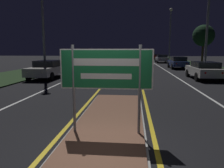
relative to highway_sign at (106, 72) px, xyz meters
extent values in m
plane|color=black|center=(0.00, -0.82, -1.65)|extent=(160.00, 160.00, 0.00)
cube|color=#999993|center=(0.00, 0.00, -1.62)|extent=(2.04, 9.50, 0.05)
cube|color=brown|center=(0.00, 0.00, -1.60)|extent=(1.92, 9.38, 0.10)
cube|color=#1E3319|center=(-9.50, 19.18, -1.61)|extent=(5.00, 100.00, 0.08)
cube|color=#1E3319|center=(9.50, 19.18, -1.61)|extent=(5.00, 100.00, 0.08)
cube|color=gold|center=(-1.21, 24.18, -1.64)|extent=(0.12, 70.00, 0.01)
cube|color=gold|center=(1.21, 24.18, -1.64)|extent=(0.12, 70.00, 0.01)
cube|color=silver|center=(-4.20, 24.18, -1.64)|extent=(0.12, 70.00, 0.01)
cube|color=silver|center=(4.20, 24.18, -1.64)|extent=(0.12, 70.00, 0.01)
cube|color=silver|center=(-7.20, 24.18, -1.64)|extent=(0.10, 70.00, 0.01)
cube|color=silver|center=(7.20, 24.18, -1.64)|extent=(0.10, 70.00, 0.01)
cylinder|color=gray|center=(-0.83, 0.00, -0.44)|extent=(0.07, 0.07, 2.22)
cylinder|color=gray|center=(0.83, 0.00, -0.44)|extent=(0.07, 0.07, 2.22)
cube|color=#19703D|center=(0.00, 0.00, 0.08)|extent=(2.31, 0.04, 0.99)
cube|color=white|center=(0.00, -0.02, 0.08)|extent=(2.31, 0.00, 0.99)
cube|color=#19703D|center=(0.00, -0.02, 0.08)|extent=(2.24, 0.01, 0.93)
cube|color=white|center=(0.00, -0.02, 0.25)|extent=(1.61, 0.01, 0.18)
cube|color=white|center=(0.00, -0.02, -0.10)|extent=(1.27, 0.01, 0.14)
cylinder|color=gray|center=(-6.35, 11.48, 3.66)|extent=(0.18, 0.18, 10.60)
cylinder|color=gray|center=(6.43, 12.98, 2.39)|extent=(0.18, 0.18, 8.06)
cylinder|color=gray|center=(6.19, 29.57, 2.40)|extent=(0.18, 0.18, 8.10)
sphere|color=#F9EAC6|center=(6.19, 29.57, 6.60)|extent=(0.48, 0.48, 0.48)
cube|color=silver|center=(6.01, 11.86, -1.03)|extent=(1.77, 4.33, 0.60)
cube|color=black|center=(6.01, 11.60, -0.52)|extent=(1.55, 2.25, 0.42)
sphere|color=red|center=(5.47, 9.71, -0.96)|extent=(0.14, 0.14, 0.14)
sphere|color=red|center=(6.56, 9.71, -0.96)|extent=(0.14, 0.14, 0.14)
cylinder|color=black|center=(5.17, 13.20, -1.33)|extent=(0.22, 0.63, 0.63)
cylinder|color=black|center=(6.86, 13.20, -1.33)|extent=(0.22, 0.63, 0.63)
cylinder|color=black|center=(5.17, 10.52, -1.33)|extent=(0.22, 0.63, 0.63)
cylinder|color=black|center=(6.86, 10.52, -1.33)|extent=(0.22, 0.63, 0.63)
cube|color=navy|center=(5.96, 21.54, -1.00)|extent=(1.76, 4.36, 0.59)
cube|color=black|center=(5.96, 21.28, -0.46)|extent=(1.55, 2.27, 0.50)
sphere|color=red|center=(5.42, 19.38, -0.93)|extent=(0.14, 0.14, 0.14)
sphere|color=red|center=(6.51, 19.38, -0.93)|extent=(0.14, 0.14, 0.14)
cylinder|color=black|center=(5.12, 22.89, -1.29)|extent=(0.22, 0.71, 0.71)
cylinder|color=black|center=(6.81, 22.89, -1.29)|extent=(0.22, 0.71, 0.71)
cylinder|color=black|center=(5.12, 20.19, -1.29)|extent=(0.22, 0.71, 0.71)
cylinder|color=black|center=(6.81, 20.19, -1.29)|extent=(0.22, 0.71, 0.71)
cube|color=#B7B7BC|center=(5.63, 34.20, -0.99)|extent=(1.83, 4.56, 0.60)
cube|color=black|center=(5.63, 33.93, -0.45)|extent=(1.61, 2.37, 0.48)
sphere|color=red|center=(5.06, 31.94, -0.91)|extent=(0.14, 0.14, 0.14)
sphere|color=red|center=(6.20, 31.94, -0.91)|extent=(0.14, 0.14, 0.14)
cylinder|color=black|center=(4.75, 35.62, -1.29)|extent=(0.22, 0.71, 0.71)
cylinder|color=black|center=(6.51, 35.62, -1.29)|extent=(0.22, 0.71, 0.71)
cylinder|color=black|center=(4.75, 32.79, -1.29)|extent=(0.22, 0.71, 0.71)
cylinder|color=black|center=(6.51, 32.79, -1.29)|extent=(0.22, 0.71, 0.71)
cube|color=maroon|center=(6.05, 46.60, -1.04)|extent=(1.89, 4.26, 0.60)
cube|color=black|center=(6.05, 46.34, -0.52)|extent=(1.66, 2.21, 0.43)
sphere|color=red|center=(5.47, 44.49, -0.97)|extent=(0.14, 0.14, 0.14)
sphere|color=red|center=(6.63, 44.49, -0.97)|extent=(0.14, 0.14, 0.14)
cylinder|color=black|center=(5.15, 47.92, -1.34)|extent=(0.22, 0.61, 0.61)
cylinder|color=black|center=(6.95, 47.92, -1.34)|extent=(0.22, 0.61, 0.61)
cylinder|color=black|center=(5.15, 45.28, -1.34)|extent=(0.22, 0.61, 0.61)
cylinder|color=black|center=(6.95, 45.28, -1.34)|extent=(0.22, 0.61, 0.61)
cube|color=silver|center=(-6.07, 11.22, -1.02)|extent=(1.79, 4.66, 0.61)
cube|color=black|center=(-6.07, 11.50, -0.49)|extent=(1.58, 2.42, 0.46)
sphere|color=white|center=(-6.62, 8.91, -0.95)|extent=(0.14, 0.14, 0.14)
sphere|color=white|center=(-5.51, 8.91, -0.95)|extent=(0.14, 0.14, 0.14)
cylinder|color=black|center=(-6.92, 9.78, -1.33)|extent=(0.22, 0.63, 0.63)
cylinder|color=black|center=(-5.21, 9.78, -1.33)|extent=(0.22, 0.63, 0.63)
cylinder|color=black|center=(-6.92, 12.67, -1.33)|extent=(0.22, 0.63, 0.63)
cylinder|color=black|center=(-5.21, 12.67, -1.33)|extent=(0.22, 0.63, 0.63)
cube|color=black|center=(-2.62, 24.12, -1.03)|extent=(1.81, 4.09, 0.62)
cube|color=black|center=(-2.62, 24.37, -0.49)|extent=(1.59, 2.13, 0.45)
sphere|color=white|center=(-3.18, 22.10, -0.95)|extent=(0.14, 0.14, 0.14)
sphere|color=white|center=(-2.06, 22.10, -0.95)|extent=(0.14, 0.14, 0.14)
cylinder|color=black|center=(-3.49, 22.86, -1.34)|extent=(0.22, 0.60, 0.60)
cylinder|color=black|center=(-1.76, 22.86, -1.34)|extent=(0.22, 0.60, 0.60)
cylinder|color=black|center=(-3.49, 25.39, -1.34)|extent=(0.22, 0.60, 0.60)
cylinder|color=black|center=(-1.76, 25.39, -1.34)|extent=(0.22, 0.60, 0.60)
cylinder|color=#4C3823|center=(8.73, 21.45, 0.05)|extent=(0.24, 0.24, 3.24)
sphere|color=black|center=(8.73, 21.45, 2.23)|extent=(2.47, 2.47, 2.47)
camera|label=1|loc=(0.67, -5.33, 0.54)|focal=35.00mm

